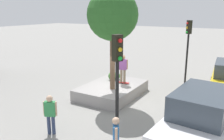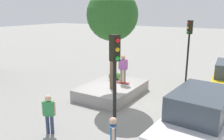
{
  "view_description": "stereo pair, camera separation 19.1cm",
  "coord_description": "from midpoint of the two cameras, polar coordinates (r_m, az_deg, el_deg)",
  "views": [
    {
      "loc": [
        10.88,
        6.35,
        4.89
      ],
      "look_at": [
        -0.52,
        -0.36,
        1.54
      ],
      "focal_mm": 37.94,
      "sensor_mm": 36.0,
      "label": 1
    },
    {
      "loc": [
        10.79,
        6.51,
        4.89
      ],
      "look_at": [
        -0.52,
        -0.36,
        1.54
      ],
      "focal_mm": 37.94,
      "sensor_mm": 36.0,
      "label": 2
    }
  ],
  "objects": [
    {
      "name": "ground_plane",
      "position": [
        13.52,
        -0.21,
        -7.02
      ],
      "size": [
        120.0,
        120.0,
        0.0
      ],
      "primitive_type": "plane",
      "color": "gray"
    },
    {
      "name": "planter_ledge",
      "position": [
        13.99,
        -0.39,
        -4.86
      ],
      "size": [
        4.12,
        2.9,
        0.64
      ],
      "primitive_type": "cube",
      "color": "gray",
      "rests_on": "ground"
    },
    {
      "name": "plaza_tree",
      "position": [
        12.53,
        -0.32,
        13.01
      ],
      "size": [
        2.69,
        2.69,
        5.36
      ],
      "color": "brown",
      "rests_on": "planter_ledge"
    },
    {
      "name": "boxwood_shrub",
      "position": [
        14.8,
        -0.3,
        -1.45
      ],
      "size": [
        0.51,
        0.51,
        0.51
      ],
      "primitive_type": "sphere",
      "color": "#4C8C3D",
      "rests_on": "planter_ledge"
    },
    {
      "name": "hedge_clump",
      "position": [
        14.94,
        0.78,
        -1.43
      ],
      "size": [
        0.44,
        0.44,
        0.44
      ],
      "primitive_type": "sphere",
      "color": "#4C8C3D",
      "rests_on": "planter_ledge"
    },
    {
      "name": "skateboard",
      "position": [
        14.15,
        2.23,
        -3.03
      ],
      "size": [
        0.29,
        0.82,
        0.07
      ],
      "color": "#A51E1E",
      "rests_on": "planter_ledge"
    },
    {
      "name": "skateboarder",
      "position": [
        13.9,
        2.27,
        0.8
      ],
      "size": [
        0.33,
        0.53,
        1.66
      ],
      "color": "#847056",
      "rests_on": "skateboard"
    },
    {
      "name": "police_car",
      "position": [
        9.0,
        19.87,
        -11.54
      ],
      "size": [
        4.86,
        2.52,
        2.19
      ],
      "color": "white",
      "rests_on": "ground"
    },
    {
      "name": "traffic_light_corner",
      "position": [
        7.7,
        0.61,
        -1.14
      ],
      "size": [
        0.36,
        0.37,
        4.16
      ],
      "color": "black",
      "rests_on": "ground"
    },
    {
      "name": "traffic_light_median",
      "position": [
        15.94,
        17.49,
        6.5
      ],
      "size": [
        0.37,
        0.37,
        4.29
      ],
      "color": "black",
      "rests_on": "ground"
    },
    {
      "name": "pedestrian_crossing",
      "position": [
        7.96,
        0.21,
        -15.73
      ],
      "size": [
        0.47,
        0.38,
        1.59
      ],
      "color": "#847056",
      "rests_on": "ground"
    },
    {
      "name": "bystander_watching",
      "position": [
        9.91,
        -15.19,
        -9.75
      ],
      "size": [
        0.36,
        0.51,
        1.66
      ],
      "color": "navy",
      "rests_on": "ground"
    }
  ]
}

